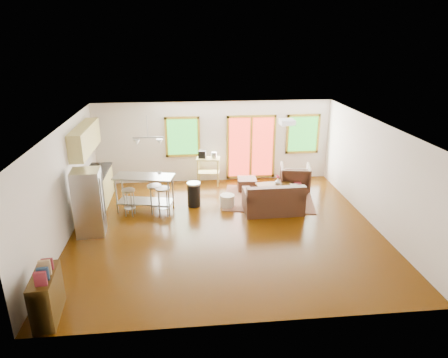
{
  "coord_description": "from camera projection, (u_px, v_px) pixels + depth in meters",
  "views": [
    {
      "loc": [
        -0.93,
        -8.9,
        4.6
      ],
      "look_at": [
        0.0,
        0.3,
        1.2
      ],
      "focal_mm": 32.0,
      "sensor_mm": 36.0,
      "label": 1
    }
  ],
  "objects": [
    {
      "name": "armchair",
      "position": [
        295.0,
        176.0,
        12.23
      ],
      "size": [
        1.02,
        0.98,
        0.9
      ],
      "primitive_type": "imported",
      "rotation": [
        0.0,
        0.0,
        2.95
      ],
      "color": "#321C13",
      "rests_on": "floor"
    },
    {
      "name": "island",
      "position": [
        145.0,
        187.0,
        10.76
      ],
      "size": [
        1.68,
        0.94,
        1.0
      ],
      "rotation": [
        0.0,
        0.0,
        -0.21
      ],
      "color": "#B7BABC",
      "rests_on": "floor"
    },
    {
      "name": "front_wall",
      "position": [
        248.0,
        256.0,
        6.26
      ],
      "size": [
        7.5,
        0.02,
        2.6
      ],
      "primitive_type": "cube",
      "color": "beige",
      "rests_on": "ground"
    },
    {
      "name": "pouf",
      "position": [
        227.0,
        201.0,
        11.15
      ],
      "size": [
        0.48,
        0.48,
        0.35
      ],
      "primitive_type": "cylinder",
      "rotation": [
        0.0,
        0.0,
        -0.22
      ],
      "color": "beige",
      "rests_on": "floor"
    },
    {
      "name": "ottoman",
      "position": [
        247.0,
        184.0,
        12.35
      ],
      "size": [
        0.6,
        0.6,
        0.38
      ],
      "primitive_type": "cube",
      "rotation": [
        0.0,
        0.0,
        -0.07
      ],
      "color": "#321C13",
      "rests_on": "floor"
    },
    {
      "name": "bar_stool_a",
      "position": [
        129.0,
        196.0,
        10.5
      ],
      "size": [
        0.41,
        0.41,
        0.74
      ],
      "rotation": [
        0.0,
        0.0,
        -0.22
      ],
      "color": "#B7BABC",
      "rests_on": "floor"
    },
    {
      "name": "coffee_table",
      "position": [
        275.0,
        187.0,
        11.67
      ],
      "size": [
        1.09,
        0.72,
        0.41
      ],
      "rotation": [
        0.0,
        0.0,
        0.09
      ],
      "color": "#332209",
      "rests_on": "floor"
    },
    {
      "name": "loveseat",
      "position": [
        273.0,
        201.0,
        10.78
      ],
      "size": [
        1.59,
        0.92,
        0.84
      ],
      "rotation": [
        0.0,
        0.0,
        0.02
      ],
      "color": "#321C13",
      "rests_on": "floor"
    },
    {
      "name": "kitchen_cart",
      "position": [
        207.0,
        162.0,
        12.62
      ],
      "size": [
        0.8,
        0.58,
        1.12
      ],
      "rotation": [
        0.0,
        0.0,
        -0.17
      ],
      "color": "tan",
      "rests_on": "floor"
    },
    {
      "name": "refrigerator",
      "position": [
        89.0,
        202.0,
        9.47
      ],
      "size": [
        0.7,
        0.67,
        1.62
      ],
      "rotation": [
        0.0,
        0.0,
        0.07
      ],
      "color": "#B7BABC",
      "rests_on": "floor"
    },
    {
      "name": "rug",
      "position": [
        268.0,
        199.0,
        11.73
      ],
      "size": [
        2.89,
        2.42,
        0.03
      ],
      "primitive_type": "cube",
      "rotation": [
        0.0,
        0.0,
        -0.19
      ],
      "color": "#54633C",
      "rests_on": "floor"
    },
    {
      "name": "bar_stool_c",
      "position": [
        163.0,
        195.0,
        10.47
      ],
      "size": [
        0.38,
        0.38,
        0.79
      ],
      "rotation": [
        0.0,
        0.0,
        0.02
      ],
      "color": "#B7BABC",
      "rests_on": "floor"
    },
    {
      "name": "cup",
      "position": [
        159.0,
        173.0,
        10.89
      ],
      "size": [
        0.12,
        0.1,
        0.11
      ],
      "primitive_type": "imported",
      "rotation": [
        0.0,
        0.0,
        -0.08
      ],
      "color": "silver",
      "rests_on": "island"
    },
    {
      "name": "vase",
      "position": [
        278.0,
        181.0,
        11.72
      ],
      "size": [
        0.22,
        0.22,
        0.28
      ],
      "rotation": [
        0.0,
        0.0,
        0.41
      ],
      "color": "silver",
      "rests_on": "coffee_table"
    },
    {
      "name": "ceiling",
      "position": [
        225.0,
        126.0,
        9.09
      ],
      "size": [
        7.5,
        7.0,
        0.02
      ],
      "primitive_type": "cube",
      "color": "silver",
      "rests_on": "ground"
    },
    {
      "name": "trash_can",
      "position": [
        194.0,
        194.0,
        11.16
      ],
      "size": [
        0.4,
        0.4,
        0.69
      ],
      "rotation": [
        0.0,
        0.0,
        -0.07
      ],
      "color": "black",
      "rests_on": "floor"
    },
    {
      "name": "bar_stool_b",
      "position": [
        155.0,
        192.0,
        10.63
      ],
      "size": [
        0.43,
        0.43,
        0.8
      ],
      "rotation": [
        0.0,
        0.0,
        0.14
      ],
      "color": "#B7BABC",
      "rests_on": "floor"
    },
    {
      "name": "pendant_light",
      "position": [
        148.0,
        141.0,
        10.56
      ],
      "size": [
        0.8,
        0.18,
        0.79
      ],
      "color": "gray",
      "rests_on": "ceiling"
    },
    {
      "name": "window_left",
      "position": [
        183.0,
        137.0,
        12.61
      ],
      "size": [
        1.1,
        0.05,
        1.3
      ],
      "color": "#1B5E1B",
      "rests_on": "back_wall"
    },
    {
      "name": "french_doors",
      "position": [
        251.0,
        147.0,
        12.95
      ],
      "size": [
        1.6,
        0.05,
        2.1
      ],
      "color": "red",
      "rests_on": "back_wall"
    },
    {
      "name": "window_right",
      "position": [
        303.0,
        134.0,
        12.98
      ],
      "size": [
        1.1,
        0.05,
        1.3
      ],
      "color": "#1B5E1B",
      "rests_on": "back_wall"
    },
    {
      "name": "book",
      "position": [
        295.0,
        180.0,
        11.72
      ],
      "size": [
        0.21,
        0.05,
        0.27
      ],
      "primitive_type": "imported",
      "rotation": [
        0.0,
        0.0,
        -0.12
      ],
      "color": "maroon",
      "rests_on": "coffee_table"
    },
    {
      "name": "left_wall",
      "position": [
        63.0,
        185.0,
        9.19
      ],
      "size": [
        0.02,
        7.0,
        2.6
      ],
      "primitive_type": "cube",
      "color": "beige",
      "rests_on": "ground"
    },
    {
      "name": "cabinets",
      "position": [
        92.0,
        175.0,
        10.93
      ],
      "size": [
        0.64,
        2.24,
        2.3
      ],
      "color": "tan",
      "rests_on": "floor"
    },
    {
      "name": "floor",
      "position": [
        225.0,
        228.0,
        9.99
      ],
      "size": [
        7.5,
        7.0,
        0.02
      ],
      "primitive_type": "cube",
      "color": "#331901",
      "rests_on": "ground"
    },
    {
      "name": "right_wall",
      "position": [
        376.0,
        174.0,
        9.89
      ],
      "size": [
        0.02,
        7.0,
        2.6
      ],
      "primitive_type": "cube",
      "color": "beige",
      "rests_on": "ground"
    },
    {
      "name": "bookshelf",
      "position": [
        47.0,
        295.0,
        6.74
      ],
      "size": [
        0.44,
        0.96,
        1.1
      ],
      "rotation": [
        0.0,
        0.0,
        0.08
      ],
      "color": "#332209",
      "rests_on": "floor"
    },
    {
      "name": "ceiling_flush",
      "position": [
        287.0,
        122.0,
        9.83
      ],
      "size": [
        0.35,
        0.35,
        0.12
      ],
      "primitive_type": "cube",
      "color": "white",
      "rests_on": "ceiling"
    },
    {
      "name": "back_wall",
      "position": [
        214.0,
        142.0,
        12.82
      ],
      "size": [
        7.5,
        0.02,
        2.6
      ],
      "primitive_type": "cube",
      "color": "beige",
      "rests_on": "ground"
    }
  ]
}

